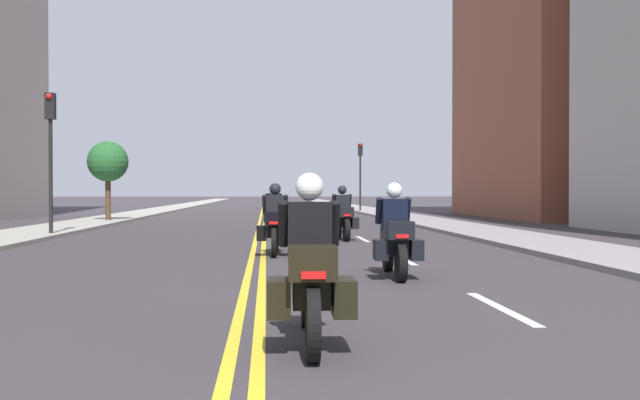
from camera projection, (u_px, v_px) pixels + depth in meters
name	position (u px, v px, depth m)	size (l,w,h in m)	color
ground_plane	(264.00, 211.00, 47.98)	(264.00, 264.00, 0.00)	#383236
sidewalk_left	(156.00, 211.00, 47.41)	(2.65, 144.00, 0.12)	#9E998F
sidewalk_right	(368.00, 210.00, 48.55)	(2.65, 144.00, 0.12)	gray
centreline_yellow_inner	(262.00, 211.00, 47.97)	(0.12, 132.00, 0.01)	yellow
centreline_yellow_outer	(265.00, 211.00, 47.99)	(0.12, 132.00, 0.01)	yellow
lane_dashes_white	(333.00, 224.00, 29.27)	(0.14, 56.40, 0.01)	silver
building_right_1	(547.00, 4.00, 37.43)	(6.48, 14.46, 23.07)	brown
motorcycle_0	(310.00, 274.00, 6.29)	(0.77, 2.11, 1.58)	black
motorcycle_1	(395.00, 239.00, 11.29)	(0.78, 2.08, 1.55)	black
motorcycle_2	(275.00, 225.00, 15.28)	(0.78, 2.18, 1.59)	black
motorcycle_3	(343.00, 218.00, 19.95)	(0.78, 2.15, 1.58)	black
motorcycle_4	(274.00, 212.00, 24.78)	(0.78, 2.12, 1.61)	black
traffic_light_near	(50.00, 137.00, 21.19)	(0.28, 0.38, 4.41)	black
traffic_light_far	(360.00, 165.00, 45.86)	(0.28, 0.38, 4.56)	black
street_tree_1	(108.00, 162.00, 31.00)	(1.81, 1.81, 3.64)	#4B3322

